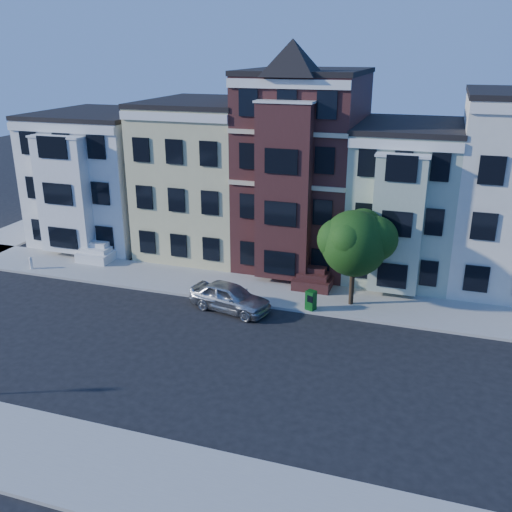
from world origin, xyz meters
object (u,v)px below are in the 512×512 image
(street_tree, at_px, (354,248))
(parked_car, at_px, (230,297))
(newspaper_box, at_px, (311,300))
(fire_hydrant, at_px, (31,264))

(street_tree, height_order, parked_car, street_tree)
(street_tree, relative_size, newspaper_box, 6.05)
(parked_car, bearing_deg, fire_hydrant, 96.40)
(newspaper_box, height_order, fire_hydrant, newspaper_box)
(parked_car, distance_m, fire_hydrant, 14.29)
(parked_car, xyz_separation_m, newspaper_box, (4.24, 1.16, -0.08))
(parked_car, bearing_deg, newspaper_box, -62.22)
(street_tree, height_order, fire_hydrant, street_tree)
(newspaper_box, bearing_deg, street_tree, 56.36)
(newspaper_box, bearing_deg, parked_car, -144.15)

